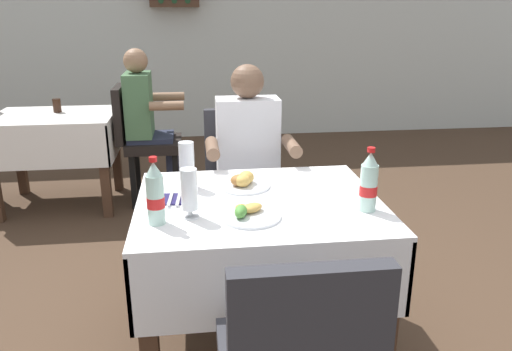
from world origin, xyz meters
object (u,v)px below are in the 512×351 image
Objects in this scene: beer_glass_left at (187,163)px; background_table_tumbler at (57,106)px; plate_far_diner at (243,182)px; beer_glass_middle at (189,193)px; chair_far_diner_seat at (241,181)px; cola_bottle_primary at (369,183)px; background_patron at (147,118)px; main_dining_table at (259,236)px; cola_bottle_secondary at (155,195)px; seated_diner_far at (249,161)px; napkin_cutlery_set at (175,199)px; background_chair_right at (142,137)px; plate_near_camera at (249,213)px; background_dining_table at (56,139)px.

background_table_tumbler is at bearing 118.67° from beer_glass_left.
plate_far_diner is 0.42m from beer_glass_middle.
chair_far_diner_seat is 4.77× the size of beer_glass_middle.
cola_bottle_primary reaches higher than beer_glass_middle.
beer_glass_middle is at bearing -80.99° from background_patron.
beer_glass_left is at bearing 171.19° from plate_far_diner.
main_dining_table is 3.92× the size of cola_bottle_secondary.
seated_diner_far is 0.80m from napkin_cutlery_set.
background_patron reaches higher than chair_far_diner_seat.
background_chair_right is at bearing 108.82° from main_dining_table.
background_patron is at bearing 107.70° from plate_far_diner.
plate_far_diner is at bearing -98.94° from seated_diner_far.
beer_glass_middle is (-0.23, 0.03, 0.09)m from plate_near_camera.
seated_diner_far is 5.16× the size of plate_near_camera.
beer_glass_left is at bearing -59.82° from background_dining_table.
background_table_tumbler is (-1.29, 2.31, 0.04)m from plate_near_camera.
plate_near_camera is at bearing -92.36° from plate_far_diner.
background_table_tumbler is at bearing 80.64° from background_dining_table.
chair_far_diner_seat is 0.77× the size of seated_diner_far.
background_dining_table is (-1.37, 2.04, -0.02)m from main_dining_table.
chair_far_diner_seat reaches higher than main_dining_table.
main_dining_table is 4.37× the size of plate_far_diner.
plate_far_diner is at bearing 87.64° from plate_near_camera.
napkin_cutlery_set is at bearing -157.87° from plate_far_diner.
beer_glass_left is 0.80× the size of cola_bottle_primary.
background_dining_table is at bearing -99.36° from background_table_tumbler.
plate_far_diner is at bearing -56.25° from background_table_tumbler.
plate_near_camera is 2.65m from background_table_tumbler.
background_table_tumbler is at bearing 127.87° from cola_bottle_primary.
chair_far_diner_seat is at bearing -61.69° from background_patron.
cola_bottle_secondary reaches higher than beer_glass_left.
beer_glass_middle is at bearing -152.72° from main_dining_table.
main_dining_table is at bearing -72.42° from background_patron.
chair_far_diner_seat is (-0.00, 0.84, -0.03)m from main_dining_table.
background_patron is 0.72m from background_table_tumbler.
background_dining_table is at bearing -180.00° from background_patron.
plate_far_diner is at bearing 106.20° from main_dining_table.
cola_bottle_primary reaches higher than background_chair_right.
chair_far_diner_seat is 0.19m from seated_diner_far.
background_chair_right is (-0.63, 2.22, -0.22)m from plate_near_camera.
chair_far_diner_seat reaches higher than background_table_tumbler.
beer_glass_middle is (-0.30, -0.15, 0.28)m from main_dining_table.
cola_bottle_primary is 0.29× the size of background_dining_table.
background_table_tumbler is (-1.35, 2.13, 0.23)m from main_dining_table.
cola_bottle_primary is (0.39, -0.90, 0.16)m from seated_diner_far.
beer_glass_left is at bearing 145.34° from main_dining_table.
cola_bottle_primary is 0.83m from napkin_cutlery_set.
cola_bottle_secondary is (-0.13, -0.04, 0.01)m from beer_glass_middle.
beer_glass_left is (-0.31, 0.21, 0.29)m from main_dining_table.
plate_near_camera is 1.01× the size of plate_far_diner.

